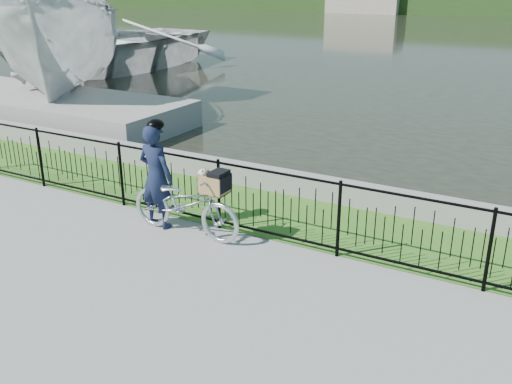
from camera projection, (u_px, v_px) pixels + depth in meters
The scene contains 9 objects.
ground at pixel (218, 288), 7.36m from camera, with size 120.00×120.00×0.00m, color gray.
grass_strip at pixel (303, 218), 9.48m from camera, with size 60.00×2.00×0.01m, color #3A6A21.
quay_wall at pixel (326, 189), 10.23m from camera, with size 60.00×0.30×0.40m, color gray.
fence at pixel (276, 206), 8.46m from camera, with size 14.00×0.06×1.15m, color black, non-canonical shape.
dock at pixel (28, 104), 16.29m from camera, with size 10.00×3.00×0.70m, color gray.
bicycle_rig at pixel (186, 203), 8.73m from camera, with size 1.93×0.67×1.15m.
cyclist at pixel (156, 175), 8.91m from camera, with size 0.63×0.43×1.75m.
boat_near at pixel (65, 42), 17.44m from camera, with size 8.40×9.20×5.31m.
boat_far at pixel (107, 44), 24.12m from camera, with size 8.03×10.88×2.18m.
Camera 1 is at (3.57, -5.39, 3.77)m, focal length 40.00 mm.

